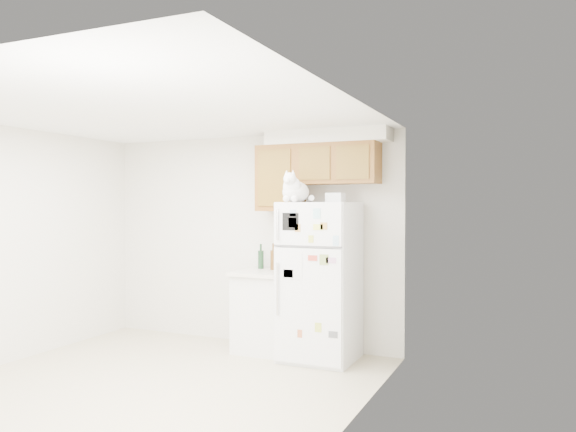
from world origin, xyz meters
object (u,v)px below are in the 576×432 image
Objects in this scene: refrigerator at (320,281)px; base_counter at (265,311)px; storage_box_front at (337,198)px; cat at (295,190)px; bottle_green at (261,256)px; bottle_amber at (273,256)px; storage_box_back at (335,198)px.

refrigerator is 0.80m from base_counter.
cat is at bearing -143.54° from storage_box_front.
refrigerator is 1.02m from cat.
bottle_green is (-0.64, 0.47, -0.76)m from cat.
base_counter is at bearing -107.92° from bottle_amber.
storage_box_back reaches higher than bottle_green.
bottle_amber is at bearing 173.20° from storage_box_front.
cat is 0.45m from storage_box_front.
cat is at bearing -31.74° from base_counter.
base_counter is 1.92× the size of cat.
cat reaches higher than storage_box_back.
bottle_green is (-0.14, 0.16, 0.60)m from base_counter.
storage_box_back is (0.17, 0.02, 0.90)m from refrigerator.
storage_box_back is (0.86, -0.05, 1.29)m from base_counter.
storage_box_front is at bearing -14.55° from bottle_amber.
storage_box_back is (0.36, 0.26, -0.08)m from cat.
bottle_amber reaches higher than bottle_green.
refrigerator is at bearing -15.94° from bottle_green.
cat reaches higher than bottle_amber.
cat is at bearing -139.60° from storage_box_back.
storage_box_front is 1.26m from bottle_green.
storage_box_front is at bearing -5.50° from refrigerator.
refrigerator is 0.92m from storage_box_front.
bottle_green is (-0.83, 0.24, 0.21)m from refrigerator.
cat is (0.50, -0.31, 1.36)m from base_counter.
refrigerator is at bearing 50.52° from cat.
base_counter is at bearing 148.26° from cat.
bottle_amber is (-0.46, 0.43, -0.75)m from cat.
base_counter is 5.11× the size of storage_box_back.
base_counter is at bearing -49.49° from bottle_green.
bottle_green is (-1.00, 0.21, -0.68)m from storage_box_back.
bottle_green is at bearing 173.77° from storage_box_front.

